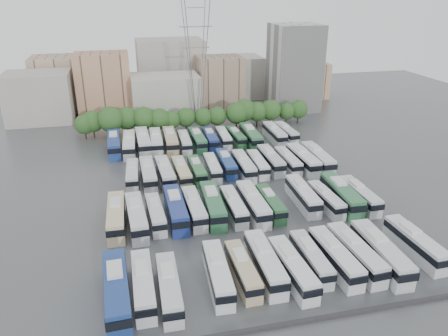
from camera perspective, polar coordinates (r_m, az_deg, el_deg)
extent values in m
plane|color=#424447|center=(81.51, 1.37, -4.12)|extent=(220.00, 220.00, 0.00)
cube|color=#2D2D30|center=(55.50, 10.40, -19.09)|extent=(56.00, 0.50, 0.50)
cylinder|color=black|center=(118.32, -17.59, 4.12)|extent=(0.36, 0.36, 2.12)
sphere|color=#234C1E|center=(117.47, -17.76, 5.45)|extent=(5.10, 5.10, 5.10)
cylinder|color=black|center=(118.82, -16.60, 4.38)|extent=(0.36, 0.36, 2.35)
sphere|color=#234C1E|center=(117.89, -16.77, 5.84)|extent=(5.63, 5.63, 5.63)
cylinder|color=black|center=(117.10, -14.42, 4.45)|extent=(0.36, 0.36, 2.73)
sphere|color=#234C1E|center=(116.02, -14.60, 6.18)|extent=(6.55, 6.55, 6.55)
cylinder|color=black|center=(118.58, -12.45, 4.81)|extent=(0.36, 0.36, 2.49)
sphere|color=#234C1E|center=(117.60, -12.59, 6.37)|extent=(5.99, 5.99, 5.99)
cylinder|color=black|center=(117.71, -10.29, 4.85)|extent=(0.36, 0.36, 2.49)
sphere|color=#234C1E|center=(116.73, -10.40, 6.43)|extent=(5.98, 5.98, 5.98)
cylinder|color=black|center=(117.49, -8.31, 4.90)|extent=(0.36, 0.36, 2.32)
sphere|color=#234C1E|center=(116.57, -8.40, 6.37)|extent=(5.58, 5.58, 5.58)
cylinder|color=black|center=(118.07, -6.83, 4.99)|extent=(0.36, 0.36, 2.03)
sphere|color=#234C1E|center=(117.26, -6.89, 6.28)|extent=(4.87, 4.87, 4.87)
cylinder|color=black|center=(119.07, -4.94, 5.26)|extent=(0.36, 0.36, 2.16)
sphere|color=#234C1E|center=(118.22, -4.99, 6.62)|extent=(5.19, 5.19, 5.19)
cylinder|color=black|center=(119.53, -2.70, 5.37)|extent=(0.36, 0.36, 2.07)
sphere|color=#234C1E|center=(118.72, -2.73, 6.66)|extent=(4.96, 4.96, 4.96)
cylinder|color=black|center=(120.08, -0.88, 5.49)|extent=(0.36, 0.36, 2.13)
sphere|color=#234C1E|center=(119.25, -0.89, 6.81)|extent=(5.11, 5.11, 5.11)
cylinder|color=black|center=(120.69, 1.64, 5.65)|extent=(0.36, 0.36, 2.45)
sphere|color=#234C1E|center=(119.74, 1.66, 7.17)|extent=(5.88, 5.88, 5.88)
cylinder|color=black|center=(122.87, 2.65, 5.99)|extent=(0.36, 0.36, 2.59)
sphere|color=#234C1E|center=(121.89, 2.68, 7.57)|extent=(6.23, 6.23, 6.23)
cylinder|color=black|center=(123.64, 4.31, 5.98)|extent=(0.36, 0.36, 2.28)
sphere|color=#234C1E|center=(122.78, 4.35, 7.36)|extent=(5.46, 5.46, 5.46)
cylinder|color=black|center=(124.91, 6.07, 6.12)|extent=(0.36, 0.36, 2.39)
sphere|color=#234C1E|center=(124.02, 6.13, 7.55)|extent=(5.73, 5.73, 5.73)
cylinder|color=black|center=(126.81, 8.11, 6.18)|extent=(0.36, 0.36, 2.00)
sphere|color=#234C1E|center=(126.07, 8.18, 7.36)|extent=(4.79, 4.79, 4.79)
cylinder|color=black|center=(128.00, 9.61, 6.29)|extent=(0.36, 0.36, 2.20)
sphere|color=#234C1E|center=(127.19, 9.70, 7.58)|extent=(5.27, 5.27, 5.27)
cube|color=#9E998E|center=(137.61, -22.96, 8.52)|extent=(18.00, 14.00, 14.00)
cube|color=tan|center=(141.14, -15.44, 10.66)|extent=(16.00, 12.00, 18.00)
cube|color=#ADA89E|center=(134.44, -7.62, 9.38)|extent=(20.00, 14.00, 12.00)
cube|color=gray|center=(142.56, -0.58, 11.17)|extent=(14.00, 12.00, 16.00)
cube|color=gray|center=(153.51, -7.00, 12.62)|extent=(22.00, 16.00, 20.00)
cube|color=tan|center=(152.29, -20.66, 10.49)|extent=(16.00, 14.00, 16.00)
cube|color=#A39E93|center=(156.04, 1.36, 11.82)|extent=(18.00, 14.00, 14.00)
cube|color=tan|center=(158.39, 10.52, 11.25)|extent=(14.00, 12.00, 12.00)
cube|color=gray|center=(147.80, -11.32, 9.97)|extent=(12.00, 10.00, 10.00)
cube|color=silver|center=(140.59, 9.16, 12.80)|extent=(14.00, 14.00, 26.00)
cylinder|color=slate|center=(121.31, -4.37, 13.35)|extent=(2.90, 2.91, 33.83)
cylinder|color=slate|center=(125.21, -4.67, 13.64)|extent=(2.90, 2.91, 33.83)
cylinder|color=slate|center=(121.98, -2.47, 13.45)|extent=(2.90, 2.91, 33.83)
cylinder|color=slate|center=(125.86, -2.82, 13.74)|extent=(2.90, 2.91, 33.83)
cube|color=slate|center=(122.07, -3.76, 20.18)|extent=(4.50, 0.30, 0.30)
cube|color=slate|center=(122.39, -3.70, 17.95)|extent=(9.00, 0.30, 0.30)
cube|color=slate|center=(122.98, -3.63, 15.43)|extent=(7.00, 0.30, 0.30)
cube|color=navy|center=(57.70, -13.82, -15.40)|extent=(3.38, 13.51, 3.80)
cube|color=black|center=(57.13, -13.89, -14.93)|extent=(3.52, 13.72, 1.12)
cube|color=silver|center=(57.79, -14.11, -12.72)|extent=(2.04, 3.65, 0.49)
cube|color=silver|center=(58.35, -10.49, -14.87)|extent=(2.49, 11.71, 3.32)
cube|color=black|center=(57.85, -10.53, -14.47)|extent=(2.60, 11.88, 0.98)
cube|color=silver|center=(58.43, -10.71, -12.55)|extent=(1.66, 3.12, 0.43)
cube|color=silver|center=(57.45, -7.17, -15.36)|extent=(2.67, 11.56, 3.26)
cube|color=black|center=(56.95, -7.19, -14.95)|extent=(2.79, 11.74, 0.96)
cube|color=silver|center=(57.49, -7.40, -13.04)|extent=(1.69, 3.10, 0.42)
cube|color=silver|center=(59.32, -0.81, -13.71)|extent=(3.06, 11.83, 3.32)
cube|color=black|center=(58.83, -0.78, -13.30)|extent=(3.18, 12.01, 0.98)
cube|color=silver|center=(59.41, -1.06, -11.43)|extent=(1.81, 3.20, 0.43)
cube|color=#C6B388|center=(60.20, 2.44, -13.27)|extent=(2.48, 10.85, 3.06)
cube|color=black|center=(59.75, 2.49, -12.89)|extent=(2.59, 11.01, 0.90)
cube|color=silver|center=(60.26, 2.10, -11.20)|extent=(1.58, 2.91, 0.40)
cube|color=silver|center=(61.33, 5.36, -12.34)|extent=(2.72, 12.34, 3.49)
cube|color=black|center=(60.83, 5.43, -11.91)|extent=(2.85, 12.53, 1.03)
cube|color=silver|center=(61.44, 4.98, -10.04)|extent=(1.77, 3.30, 0.45)
cube|color=silver|center=(60.87, 8.89, -12.93)|extent=(3.07, 11.97, 3.36)
cube|color=black|center=(60.39, 8.99, -12.51)|extent=(3.20, 12.16, 0.99)
cube|color=silver|center=(60.89, 8.43, -10.71)|extent=(1.83, 3.24, 0.44)
cube|color=silver|center=(63.54, 11.25, -11.57)|extent=(2.39, 10.87, 3.07)
cube|color=black|center=(63.11, 11.34, -11.20)|extent=(2.49, 11.03, 0.90)
cube|color=silver|center=(63.61, 10.89, -9.62)|extent=(1.56, 2.90, 0.40)
cube|color=silver|center=(64.18, 14.29, -11.32)|extent=(2.96, 12.08, 3.40)
cube|color=black|center=(63.72, 14.41, -10.90)|extent=(3.09, 12.27, 1.00)
cube|color=silver|center=(64.23, 13.81, -9.19)|extent=(1.81, 3.26, 0.44)
cube|color=silver|center=(65.64, 16.78, -10.73)|extent=(3.21, 12.48, 3.50)
cube|color=black|center=(65.17, 16.92, -10.30)|extent=(3.35, 12.67, 1.03)
cube|color=silver|center=(65.68, 16.27, -8.59)|extent=(1.91, 3.38, 0.45)
cube|color=silver|center=(66.66, 19.74, -10.48)|extent=(3.13, 13.18, 3.71)
cube|color=black|center=(66.18, 19.89, -10.03)|extent=(3.26, 13.38, 1.09)
cube|color=silver|center=(66.75, 19.27, -8.24)|extent=(1.95, 3.54, 0.48)
cube|color=silver|center=(71.01, 23.66, -9.09)|extent=(3.01, 12.11, 3.41)
cube|color=black|center=(70.59, 23.82, -8.70)|extent=(3.14, 12.30, 1.00)
cube|color=silver|center=(71.05, 23.17, -7.19)|extent=(1.83, 3.27, 0.44)
cube|color=beige|center=(74.07, -13.89, -6.26)|extent=(2.91, 12.57, 3.55)
cube|color=black|center=(73.61, -13.94, -5.86)|extent=(3.04, 12.76, 1.04)
cube|color=silver|center=(74.53, -14.02, -4.33)|extent=(1.84, 3.37, 0.46)
cube|color=silver|center=(73.22, -11.35, -6.38)|extent=(3.25, 12.58, 3.53)
cube|color=black|center=(72.76, -11.38, -5.97)|extent=(3.39, 12.77, 1.04)
cube|color=silver|center=(73.67, -11.58, -4.45)|extent=(1.93, 3.41, 0.46)
cube|color=silver|center=(74.07, -8.91, -6.04)|extent=(2.75, 10.84, 3.05)
cube|color=black|center=(73.68, -8.93, -5.70)|extent=(2.86, 11.01, 0.90)
cube|color=silver|center=(74.45, -9.13, -4.40)|extent=(1.65, 2.93, 0.39)
cube|color=navy|center=(74.51, -6.32, -5.44)|extent=(2.81, 12.91, 3.65)
cube|color=black|center=(74.05, -6.32, -5.02)|extent=(2.94, 13.11, 1.07)
cube|color=silver|center=(75.00, -6.55, -3.48)|extent=(1.85, 3.45, 0.47)
cube|color=silver|center=(74.90, -3.92, -5.34)|extent=(2.71, 11.70, 3.30)
cube|color=black|center=(74.47, -3.91, -4.97)|extent=(2.83, 11.88, 0.97)
cube|color=silver|center=(75.31, -4.17, -3.58)|extent=(1.71, 3.14, 0.43)
cube|color=#2E6C42|center=(75.41, -1.48, -4.93)|extent=(3.30, 13.00, 3.65)
cube|color=black|center=(74.95, -1.47, -4.51)|extent=(3.44, 13.20, 1.07)
cube|color=silver|center=(75.90, -1.69, -2.99)|extent=(1.98, 3.52, 0.47)
cube|color=silver|center=(75.54, 1.27, -5.09)|extent=(2.44, 11.15, 3.15)
cube|color=black|center=(75.14, 1.30, -4.73)|extent=(2.55, 11.32, 0.93)
cube|color=silver|center=(75.93, 1.01, -3.42)|extent=(1.60, 2.98, 0.41)
cube|color=silver|center=(76.02, 3.80, -4.76)|extent=(2.78, 12.70, 3.59)
cube|color=black|center=(75.57, 3.85, -4.35)|extent=(2.91, 12.89, 1.06)
cube|color=silver|center=(76.46, 3.49, -2.88)|extent=(1.82, 3.39, 0.46)
cube|color=#2A6336|center=(76.98, 6.10, -4.72)|extent=(2.30, 10.62, 3.01)
cube|color=black|center=(76.61, 6.15, -4.38)|extent=(2.41, 10.78, 0.88)
cube|color=silver|center=(77.33, 5.83, -3.16)|extent=(1.52, 2.84, 0.39)
cube|color=silver|center=(80.19, 10.23, -3.62)|extent=(2.91, 12.10, 3.41)
cube|color=black|center=(79.78, 10.30, -3.25)|extent=(3.03, 12.28, 1.00)
cube|color=silver|center=(80.63, 9.94, -1.93)|extent=(1.80, 3.26, 0.44)
cube|color=silver|center=(80.01, 13.14, -4.10)|extent=(2.76, 10.78, 3.03)
cube|color=black|center=(79.65, 13.22, -3.77)|extent=(2.87, 10.94, 0.89)
cube|color=silver|center=(80.31, 12.81, -2.60)|extent=(1.64, 2.92, 0.39)
cube|color=#2F6F43|center=(81.57, 15.07, -3.48)|extent=(3.31, 13.24, 3.72)
cube|color=black|center=(81.14, 15.17, -3.08)|extent=(3.45, 13.45, 1.10)
cube|color=silver|center=(82.02, 14.74, -1.67)|extent=(2.00, 3.58, 0.48)
cube|color=silver|center=(82.82, 17.26, -3.50)|extent=(2.55, 11.59, 3.28)
cube|color=black|center=(82.44, 17.36, -3.16)|extent=(2.66, 11.76, 0.96)
cube|color=silver|center=(83.16, 16.92, -1.94)|extent=(1.66, 3.10, 0.42)
cube|color=silver|center=(89.60, -11.85, -0.94)|extent=(2.88, 11.01, 3.09)
cube|color=black|center=(89.24, -11.89, -0.63)|extent=(2.99, 11.18, 0.91)
cube|color=silver|center=(90.18, -11.93, 0.42)|extent=(1.69, 2.98, 0.40)
cube|color=silver|center=(88.83, -9.86, -0.86)|extent=(2.72, 12.22, 3.45)
cube|color=black|center=(88.43, -9.88, -0.51)|extent=(2.85, 12.40, 1.02)
cube|color=silver|center=(89.48, -10.02, 0.66)|extent=(1.76, 3.27, 0.45)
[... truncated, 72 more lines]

